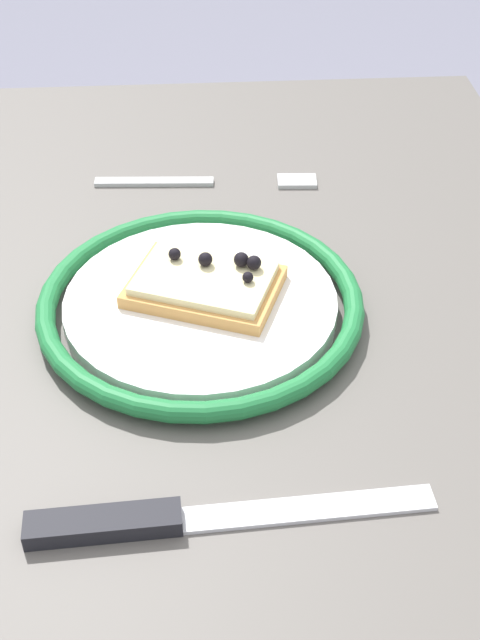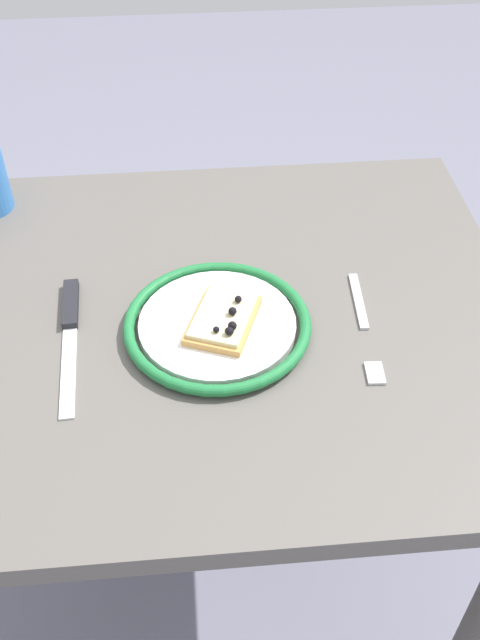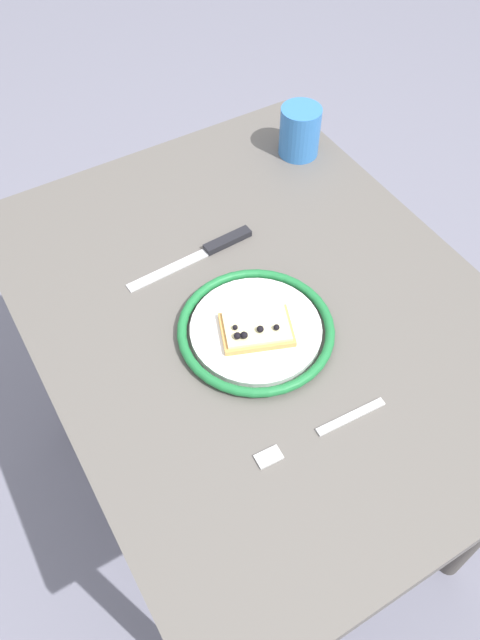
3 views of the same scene
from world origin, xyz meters
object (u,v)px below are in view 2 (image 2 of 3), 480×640
Objects in this scene: dining_table at (184,368)px; plate at (217,325)px; fork at (365,328)px; knife at (70,321)px; pizza_slice_near at (223,319)px.

plate is at bearing 141.69° from dining_table.
knife is at bearing -6.49° from fork.
knife is at bearing 3.53° from dining_table.
plate is at bearing -27.60° from pizza_slice_near.
dining_table is 7.18× the size of pizza_slice_near.
fork is (-0.38, 0.04, -0.00)m from knife.
pizza_slice_near is (-0.06, 0.04, 0.13)m from dining_table.
plate reaches higher than fork.
knife is 0.39m from fork.
pizza_slice_near is 0.20m from knife.
plate is (-0.05, 0.04, 0.12)m from dining_table.
dining_table is 0.15m from pizza_slice_near.
pizza_slice_near reaches higher than fork.
plate is 0.19m from fork.
plate is 1.90× the size of pizza_slice_near.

